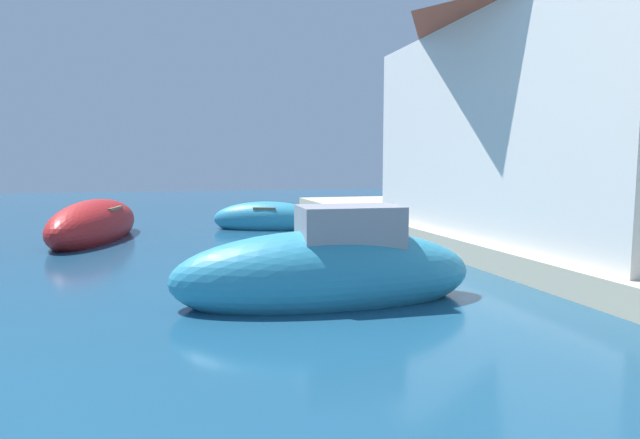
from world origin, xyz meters
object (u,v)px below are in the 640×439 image
moored_boat_6 (267,219)px  waterfront_building_main (564,108)px  moored_boat_2 (328,272)px  moored_boat_0 (95,225)px

moored_boat_6 → waterfront_building_main: bearing=-28.5°
moored_boat_6 → moored_boat_2: bearing=-74.3°
moored_boat_0 → moored_boat_2: (4.64, -8.63, 0.06)m
moored_boat_0 → waterfront_building_main: bearing=-104.3°
moored_boat_0 → waterfront_building_main: (11.48, -5.76, 3.14)m
moored_boat_0 → moored_boat_6: bearing=-65.6°
waterfront_building_main → moored_boat_6: bearing=131.6°
moored_boat_2 → moored_boat_6: 9.78m
moored_boat_0 → moored_boat_2: bearing=-139.3°
moored_boat_6 → waterfront_building_main: (6.13, -6.89, 3.23)m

